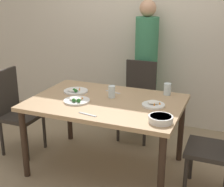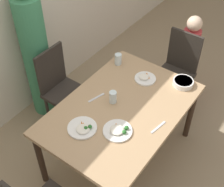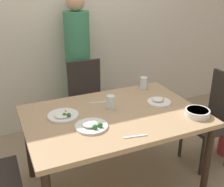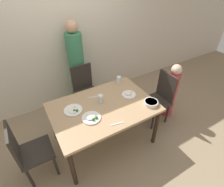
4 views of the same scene
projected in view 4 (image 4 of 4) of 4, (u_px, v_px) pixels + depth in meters
ground_plane at (105, 140)px, 2.92m from camera, size 10.00×10.00×0.00m
wall_back at (65, 35)px, 3.05m from camera, size 10.00×0.06×2.70m
dining_table at (103, 110)px, 2.52m from camera, size 1.46×0.99×0.74m
chair_adult_spot at (85, 89)px, 3.22m from camera, size 0.40×0.40×0.94m
chair_child_spot at (160, 97)px, 3.02m from camera, size 0.40×0.40×0.94m
chair_empty_left at (29, 151)px, 2.16m from camera, size 0.40×0.40×0.94m
person_adult at (77, 69)px, 3.27m from camera, size 0.29×0.29×1.64m
person_child at (171, 92)px, 3.12m from camera, size 0.20×0.20×1.06m
bowl_curry at (151, 103)px, 2.49m from camera, size 0.20×0.20×0.05m
plate_rice_adult at (73, 110)px, 2.39m from camera, size 0.25×0.25×0.05m
plate_rice_child at (91, 118)px, 2.27m from camera, size 0.25×0.25×0.06m
plate_noodles at (129, 94)px, 2.67m from camera, size 0.21×0.21×0.05m
glass_water_tall at (119, 80)px, 2.91m from camera, size 0.07×0.07×0.12m
glass_water_short at (101, 99)px, 2.52m from camera, size 0.07×0.07×0.12m
fork_steel at (117, 124)px, 2.20m from camera, size 0.18×0.05×0.01m
spoon_steel at (93, 97)px, 2.64m from camera, size 0.18×0.07×0.01m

